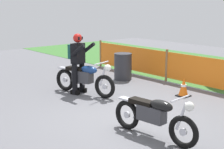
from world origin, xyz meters
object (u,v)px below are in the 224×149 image
object	(u,v)px
rider_trailing	(78,60)
traffic_cone	(184,87)
motorcycle_trailing	(84,78)
spare_drum	(123,66)
motorcycle_lead	(154,116)

from	to	relation	value
rider_trailing	traffic_cone	bearing A→B (deg)	27.59
rider_trailing	traffic_cone	size ratio (longest dim) A/B	3.19
motorcycle_trailing	spare_drum	distance (m)	2.15
motorcycle_lead	spare_drum	world-z (taller)	motorcycle_lead
rider_trailing	traffic_cone	distance (m)	3.00
rider_trailing	spare_drum	size ratio (longest dim) A/B	1.92
motorcycle_trailing	traffic_cone	world-z (taller)	motorcycle_trailing
motorcycle_lead	spare_drum	distance (m)	4.90
traffic_cone	spare_drum	xyz separation A→B (m)	(-2.58, 0.12, 0.18)
motorcycle_lead	motorcycle_trailing	xyz separation A→B (m)	(-3.32, 0.82, 0.03)
rider_trailing	traffic_cone	xyz separation A→B (m)	(2.14, 1.99, -0.69)
rider_trailing	spare_drum	xyz separation A→B (m)	(-0.43, 2.11, -0.51)
motorcycle_lead	rider_trailing	distance (m)	3.65
spare_drum	traffic_cone	bearing A→B (deg)	-2.71
motorcycle_lead	motorcycle_trailing	size ratio (longest dim) A/B	0.96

